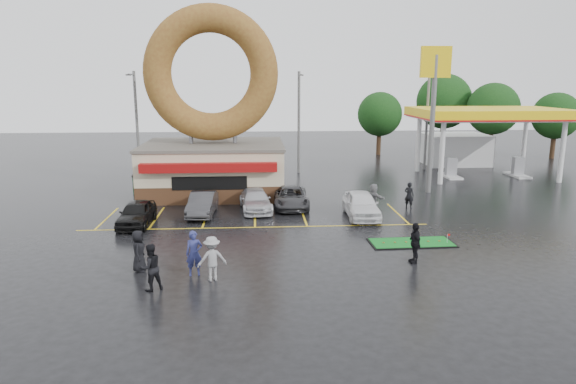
{
  "coord_description": "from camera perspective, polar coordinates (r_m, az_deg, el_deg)",
  "views": [
    {
      "loc": [
        0.05,
        -24.85,
        8.2
      ],
      "look_at": [
        1.84,
        2.67,
        2.2
      ],
      "focal_mm": 32.0,
      "sensor_mm": 36.0,
      "label": 1
    }
  ],
  "objects": [
    {
      "name": "tree_far_c",
      "position": [
        62.86,
        16.96,
        9.6
      ],
      "size": [
        6.3,
        6.3,
        9.0
      ],
      "color": "#332114",
      "rests_on": "ground"
    },
    {
      "name": "person_blue",
      "position": [
        22.43,
        -10.38,
        -6.72
      ],
      "size": [
        0.78,
        0.58,
        1.96
      ],
      "primitive_type": "imported",
      "rotation": [
        0.0,
        0.0,
        0.16
      ],
      "color": "navy",
      "rests_on": "ground"
    },
    {
      "name": "ground",
      "position": [
        26.17,
        -3.67,
        -6.01
      ],
      "size": [
        120.0,
        120.0,
        0.0
      ],
      "primitive_type": "plane",
      "color": "black",
      "rests_on": "ground"
    },
    {
      "name": "car_silver",
      "position": [
        33.1,
        -3.64,
        -0.91
      ],
      "size": [
        2.31,
        4.74,
        1.33
      ],
      "primitive_type": "imported",
      "rotation": [
        0.0,
        0.0,
        0.1
      ],
      "color": "#B7B7BD",
      "rests_on": "ground"
    },
    {
      "name": "putting_green",
      "position": [
        27.29,
        13.57,
        -5.49
      ],
      "size": [
        4.37,
        1.99,
        0.54
      ],
      "color": "black",
      "rests_on": "ground"
    },
    {
      "name": "car_dgrey",
      "position": [
        32.31,
        -9.49,
        -1.32
      ],
      "size": [
        1.73,
        4.34,
        1.41
      ],
      "primitive_type": "imported",
      "rotation": [
        0.0,
        0.0,
        -0.06
      ],
      "color": "#333235",
      "rests_on": "ground"
    },
    {
      "name": "tree_far_a",
      "position": [
        60.76,
        21.82,
        8.57
      ],
      "size": [
        5.6,
        5.6,
        8.0
      ],
      "color": "#332114",
      "rests_on": "ground"
    },
    {
      "name": "car_black",
      "position": [
        30.85,
        -16.47,
        -2.29
      ],
      "size": [
        1.83,
        4.25,
        1.43
      ],
      "primitive_type": "imported",
      "rotation": [
        0.0,
        0.0,
        -0.03
      ],
      "color": "black",
      "rests_on": "ground"
    },
    {
      "name": "person_bystander",
      "position": [
        23.44,
        -16.26,
        -6.31
      ],
      "size": [
        0.61,
        0.92,
        1.86
      ],
      "primitive_type": "imported",
      "rotation": [
        0.0,
        0.0,
        1.59
      ],
      "color": "black",
      "rests_on": "ground"
    },
    {
      "name": "streetlight_mid",
      "position": [
        46.07,
        1.22,
        8.02
      ],
      "size": [
        0.4,
        2.21,
        9.0
      ],
      "color": "slate",
      "rests_on": "ground"
    },
    {
      "name": "person_hoodie",
      "position": [
        21.75,
        -8.44,
        -7.33
      ],
      "size": [
        1.38,
        1.02,
        1.9
      ],
      "primitive_type": "imported",
      "rotation": [
        0.0,
        0.0,
        3.42
      ],
      "color": "gray",
      "rests_on": "ground"
    },
    {
      "name": "person_walker_near",
      "position": [
        33.19,
        9.5,
        -0.61
      ],
      "size": [
        1.24,
        1.72,
        1.8
      ],
      "primitive_type": "imported",
      "rotation": [
        0.0,
        0.0,
        2.05
      ],
      "color": "gray",
      "rests_on": "ground"
    },
    {
      "name": "gas_station",
      "position": [
        50.15,
        19.86,
        6.4
      ],
      "size": [
        12.3,
        13.65,
        5.9
      ],
      "color": "silver",
      "rests_on": "ground"
    },
    {
      "name": "person_walker_far",
      "position": [
        34.36,
        13.31,
        -0.37
      ],
      "size": [
        0.76,
        0.72,
        1.76
      ],
      "primitive_type": "imported",
      "rotation": [
        0.0,
        0.0,
        2.5
      ],
      "color": "black",
      "rests_on": "ground"
    },
    {
      "name": "car_white",
      "position": [
        31.68,
        8.13,
        -1.37
      ],
      "size": [
        1.97,
        4.69,
        1.59
      ],
      "primitive_type": "imported",
      "rotation": [
        0.0,
        0.0,
        -0.02
      ],
      "color": "white",
      "rests_on": "ground"
    },
    {
      "name": "streetlight_right",
      "position": [
        49.53,
        15.22,
        7.89
      ],
      "size": [
        0.4,
        2.21,
        9.0
      ],
      "color": "slate",
      "rests_on": "ground"
    },
    {
      "name": "dumpster",
      "position": [
        39.77,
        -15.49,
        0.88
      ],
      "size": [
        1.93,
        1.41,
        1.3
      ],
      "primitive_type": "cube",
      "rotation": [
        0.0,
        0.0,
        0.12
      ],
      "color": "#163B1D",
      "rests_on": "ground"
    },
    {
      "name": "car_grey",
      "position": [
        33.79,
        0.3,
        -0.6
      ],
      "size": [
        2.29,
        4.86,
        1.34
      ],
      "primitive_type": "imported",
      "rotation": [
        0.0,
        0.0,
        -0.01
      ],
      "color": "#323235",
      "rests_on": "ground"
    },
    {
      "name": "donut_shop",
      "position": [
        38.13,
        -8.35,
        6.52
      ],
      "size": [
        10.2,
        8.7,
        13.5
      ],
      "color": "#472B19",
      "rests_on": "ground"
    },
    {
      "name": "tree_far_b",
      "position": [
        61.87,
        27.64,
        7.5
      ],
      "size": [
        4.9,
        4.9,
        7.0
      ],
      "color": "#332114",
      "rests_on": "ground"
    },
    {
      "name": "person_blackjkt",
      "position": [
        21.25,
        -15.05,
        -8.09
      ],
      "size": [
        1.18,
        1.13,
        1.92
      ],
      "primitive_type": "imported",
      "rotation": [
        0.0,
        0.0,
        3.74
      ],
      "color": "black",
      "rests_on": "ground"
    },
    {
      "name": "person_cameraman",
      "position": [
        24.27,
        13.91,
        -5.5
      ],
      "size": [
        0.52,
        1.13,
        1.89
      ],
      "primitive_type": "imported",
      "rotation": [
        0.0,
        0.0,
        -1.51
      ],
      "color": "black",
      "rests_on": "ground"
    },
    {
      "name": "tree_far_d",
      "position": [
        58.66,
        10.16,
        8.5
      ],
      "size": [
        4.9,
        4.9,
        7.0
      ],
      "color": "#332114",
      "rests_on": "ground"
    },
    {
      "name": "streetlight_left",
      "position": [
        46.01,
        -16.47,
        7.52
      ],
      "size": [
        0.4,
        2.21,
        9.0
      ],
      "color": "slate",
      "rests_on": "ground"
    },
    {
      "name": "shell_sign",
      "position": [
        39.07,
        15.91,
        10.61
      ],
      "size": [
        2.2,
        0.36,
        10.6
      ],
      "color": "slate",
      "rests_on": "ground"
    }
  ]
}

